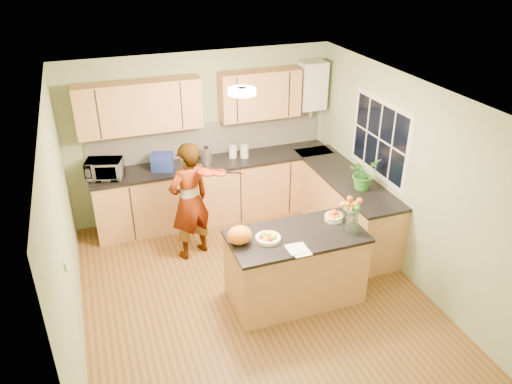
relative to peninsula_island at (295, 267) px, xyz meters
name	(u,v)px	position (x,y,z in m)	size (l,w,h in m)	color
floor	(252,292)	(-0.45, 0.26, -0.45)	(4.50, 4.50, 0.00)	brown
ceiling	(251,95)	(-0.45, 0.26, 2.05)	(4.00, 4.50, 0.02)	white
wall_back	(202,136)	(-0.45, 2.51, 0.80)	(4.00, 0.02, 2.50)	gray
wall_front	(351,341)	(-0.45, -1.99, 0.80)	(4.00, 0.02, 2.50)	gray
wall_left	(64,236)	(-2.45, 0.26, 0.80)	(0.02, 4.50, 2.50)	gray
wall_right	(403,178)	(1.55, 0.26, 0.80)	(0.02, 4.50, 2.50)	gray
back_counter	(216,189)	(-0.35, 2.21, 0.02)	(3.64, 0.62, 0.94)	#A37341
right_counter	(344,205)	(1.25, 1.11, 0.02)	(0.62, 2.24, 0.94)	#A37341
splashback	(209,138)	(-0.35, 2.50, 0.75)	(3.60, 0.02, 0.52)	beige
upper_cabinets	(191,101)	(-0.63, 2.34, 1.40)	(3.20, 0.34, 0.70)	#A37341
boiler	(312,86)	(1.25, 2.35, 1.44)	(0.40, 0.30, 0.86)	silver
window_right	(379,139)	(1.54, 0.86, 1.10)	(0.01, 1.30, 1.05)	silver
light_switch	(66,265)	(-2.44, -0.34, 0.85)	(0.02, 0.09, 0.09)	silver
ceiling_lamp	(242,91)	(-0.45, 0.56, 2.01)	(0.30, 0.30, 0.07)	#FFEABF
peninsula_island	(295,267)	(0.00, 0.00, 0.00)	(1.57, 0.81, 0.90)	#A37341
fruit_dish	(268,237)	(-0.35, 0.00, 0.49)	(0.28, 0.28, 0.10)	#F5E3C4
orange_bowl	(334,216)	(0.55, 0.15, 0.50)	(0.22, 0.22, 0.13)	#F5E3C4
flower_vase	(354,207)	(0.60, -0.18, 0.79)	(0.28, 0.28, 0.52)	silver
orange_bag	(240,235)	(-0.67, 0.05, 0.55)	(0.28, 0.23, 0.21)	orange
papers	(299,250)	(-0.10, -0.30, 0.46)	(0.19, 0.27, 0.01)	white
violinist	(190,201)	(-0.95, 1.33, 0.37)	(0.60, 0.39, 1.65)	#E7A88D
violin	(207,172)	(-0.75, 1.11, 0.86)	(0.63, 0.25, 0.13)	#4F0F04
microwave	(104,169)	(-1.93, 2.18, 0.62)	(0.48, 0.32, 0.27)	silver
blue_box	(162,162)	(-1.13, 2.18, 0.61)	(0.30, 0.22, 0.24)	navy
kettle	(206,154)	(-0.47, 2.22, 0.61)	(0.16, 0.16, 0.30)	silver
jar_cream	(233,152)	(-0.06, 2.26, 0.58)	(0.12, 0.12, 0.18)	#F5E3C4
jar_white	(244,151)	(0.11, 2.20, 0.58)	(0.12, 0.12, 0.19)	silver
potted_plant	(363,174)	(1.25, 0.70, 0.70)	(0.39, 0.34, 0.43)	#2F7A28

